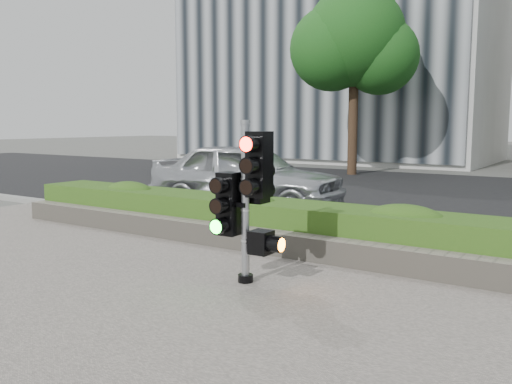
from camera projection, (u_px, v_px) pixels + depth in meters
ground at (209, 291)px, 6.40m from camera, size 120.00×120.00×0.00m
sidewalk at (14, 369)px, 4.33m from camera, size 16.00×11.00×0.03m
road at (439, 196)px, 14.67m from camera, size 60.00×13.00×0.02m
curb at (327, 239)px, 9.00m from camera, size 60.00×0.25×0.12m
stone_wall at (289, 245)px, 7.94m from camera, size 12.00×0.32×0.34m
hedge at (310, 226)px, 8.46m from camera, size 12.00×1.00×0.68m
building_left at (341, 21)px, 29.41m from camera, size 16.00×9.00×15.00m
tree_left at (355, 41)px, 20.28m from camera, size 4.61×4.03×7.34m
traffic_signal at (249, 194)px, 6.54m from camera, size 0.68×0.50×1.98m
car_silver at (246, 176)px, 12.32m from camera, size 4.70×2.35×1.54m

